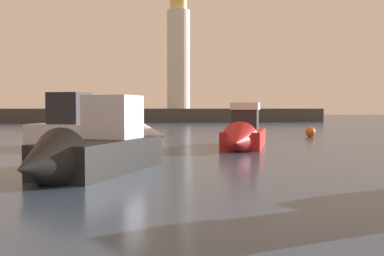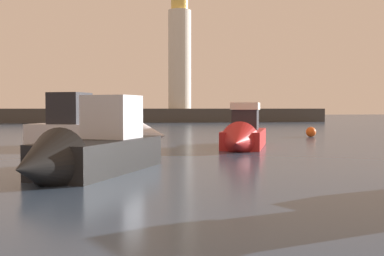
# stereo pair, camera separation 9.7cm
# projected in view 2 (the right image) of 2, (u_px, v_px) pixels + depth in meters

# --- Properties ---
(ground_plane) EXTENTS (220.00, 220.00, 0.00)m
(ground_plane) POSITION_uv_depth(u_px,v_px,m) (146.00, 135.00, 36.97)
(ground_plane) COLOR #2D3D51
(breakwater) EXTENTS (60.15, 6.55, 2.12)m
(breakwater) POSITION_uv_depth(u_px,v_px,m) (136.00, 115.00, 71.52)
(breakwater) COLOR #423F3D
(breakwater) RESTS_ON ground_plane
(lighthouse) EXTENTS (3.63, 3.63, 18.97)m
(lighthouse) POSITION_uv_depth(u_px,v_px,m) (180.00, 52.00, 72.11)
(lighthouse) COLOR silver
(lighthouse) RESTS_ON breakwater
(motorboat_0) EXTENTS (8.07, 5.21, 3.47)m
(motorboat_0) POSITION_uv_depth(u_px,v_px,m) (100.00, 131.00, 24.93)
(motorboat_0) COLOR silver
(motorboat_0) RESTS_ON ground_plane
(motorboat_1) EXTENTS (5.04, 7.15, 3.03)m
(motorboat_1) POSITION_uv_depth(u_px,v_px,m) (86.00, 151.00, 14.61)
(motorboat_1) COLOR black
(motorboat_1) RESTS_ON ground_plane
(motorboat_4) EXTENTS (4.41, 7.42, 2.94)m
(motorboat_4) POSITION_uv_depth(u_px,v_px,m) (243.00, 135.00, 24.47)
(motorboat_4) COLOR #B21E1E
(motorboat_4) RESTS_ON ground_plane
(mooring_buoy) EXTENTS (0.76, 0.76, 0.76)m
(mooring_buoy) POSITION_uv_depth(u_px,v_px,m) (311.00, 132.00, 34.30)
(mooring_buoy) COLOR #EA5919
(mooring_buoy) RESTS_ON ground_plane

